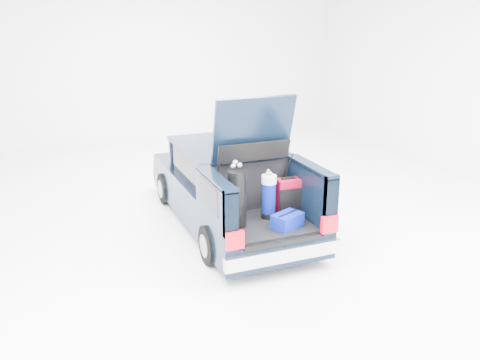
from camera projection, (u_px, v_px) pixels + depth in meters
name	position (u px, v px, depth m)	size (l,w,h in m)	color
ground	(230.00, 223.00, 9.23)	(14.00, 14.00, 0.00)	white
car	(227.00, 186.00, 9.11)	(1.87, 4.65, 2.47)	black
red_suitcase	(288.00, 197.00, 7.99)	(0.38, 0.25, 0.61)	maroon
black_golf_bag	(237.00, 198.00, 7.42)	(0.40, 0.45, 1.02)	black
blue_golf_bag	(269.00, 196.00, 7.82)	(0.27, 0.27, 0.78)	black
blue_duffel	(287.00, 221.00, 7.52)	(0.53, 0.45, 0.24)	navy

